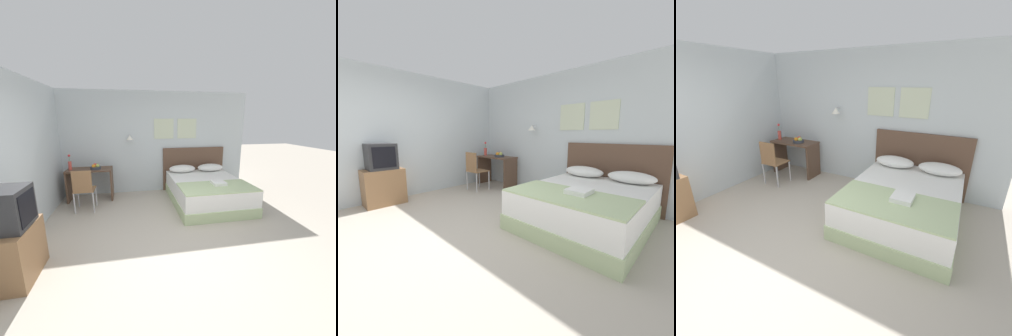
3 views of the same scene
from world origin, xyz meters
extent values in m
plane|color=#B2A899|center=(0.00, 0.00, 0.00)|extent=(24.00, 24.00, 0.00)
cube|color=silver|center=(0.00, 2.81, 1.32)|extent=(5.28, 0.06, 2.65)
cube|color=beige|center=(0.35, 2.77, 1.70)|extent=(0.52, 0.02, 0.52)
cube|color=beige|center=(0.98, 2.77, 1.70)|extent=(0.52, 0.02, 0.52)
cylinder|color=#B2B2B7|center=(-0.55, 2.70, 1.55)|extent=(0.02, 0.16, 0.02)
cone|color=white|center=(-0.55, 2.61, 1.50)|extent=(0.17, 0.17, 0.12)
cube|color=#B2C693|center=(1.19, 1.70, 0.11)|extent=(1.61, 2.04, 0.22)
cube|color=white|center=(1.19, 1.70, 0.39)|extent=(1.58, 2.00, 0.35)
cube|color=brown|center=(1.19, 2.75, 0.59)|extent=(1.73, 0.06, 1.18)
ellipsoid|color=white|center=(0.79, 2.47, 0.66)|extent=(0.71, 0.39, 0.19)
ellipsoid|color=white|center=(1.58, 2.47, 0.66)|extent=(0.71, 0.39, 0.19)
cube|color=#B2C693|center=(1.19, 1.11, 0.58)|extent=(1.56, 0.81, 0.02)
cube|color=white|center=(1.28, 1.25, 0.62)|extent=(0.28, 0.31, 0.06)
cube|color=brown|center=(-1.54, 2.41, 0.76)|extent=(1.05, 0.51, 0.03)
cube|color=brown|center=(-2.04, 2.41, 0.37)|extent=(0.04, 0.47, 0.74)
cube|color=brown|center=(-1.03, 2.41, 0.37)|extent=(0.04, 0.47, 0.74)
cube|color=#8E6642|center=(-1.56, 1.79, 0.47)|extent=(0.42, 0.42, 0.02)
cube|color=#8E6642|center=(-1.56, 1.60, 0.70)|extent=(0.39, 0.03, 0.45)
cylinder|color=#B7B7BC|center=(-1.75, 1.98, 0.23)|extent=(0.03, 0.03, 0.46)
cylinder|color=#B7B7BC|center=(-1.37, 1.98, 0.23)|extent=(0.03, 0.03, 0.46)
cylinder|color=#B7B7BC|center=(-1.75, 1.60, 0.23)|extent=(0.03, 0.03, 0.46)
cylinder|color=#B7B7BC|center=(-1.37, 1.60, 0.23)|extent=(0.03, 0.03, 0.46)
cylinder|color=#333842|center=(-1.39, 2.37, 0.81)|extent=(0.25, 0.25, 0.05)
sphere|color=#B2C156|center=(-1.34, 2.36, 0.86)|extent=(0.09, 0.09, 0.09)
sphere|color=red|center=(-1.40, 2.42, 0.86)|extent=(0.10, 0.10, 0.10)
sphere|color=orange|center=(-1.42, 2.33, 0.86)|extent=(0.09, 0.09, 0.09)
cylinder|color=#D14C42|center=(-1.96, 2.38, 0.88)|extent=(0.08, 0.08, 0.20)
cylinder|color=#3D7538|center=(-1.96, 2.38, 1.05)|extent=(0.01, 0.01, 0.14)
sphere|color=#DB3838|center=(-1.96, 2.38, 1.12)|extent=(0.06, 0.06, 0.06)
cube|color=#8E6642|center=(-2.00, -0.16, 0.35)|extent=(0.44, 0.69, 0.69)
cube|color=#2D2D30|center=(-2.00, -0.16, 0.94)|extent=(0.42, 0.48, 0.49)
cube|color=black|center=(-1.78, -0.16, 0.94)|extent=(0.01, 0.38, 0.38)
camera|label=1|loc=(-0.57, -2.69, 1.96)|focal=22.00mm
camera|label=2|loc=(2.41, -1.27, 1.35)|focal=22.00mm
camera|label=3|loc=(1.86, -1.44, 2.06)|focal=24.00mm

